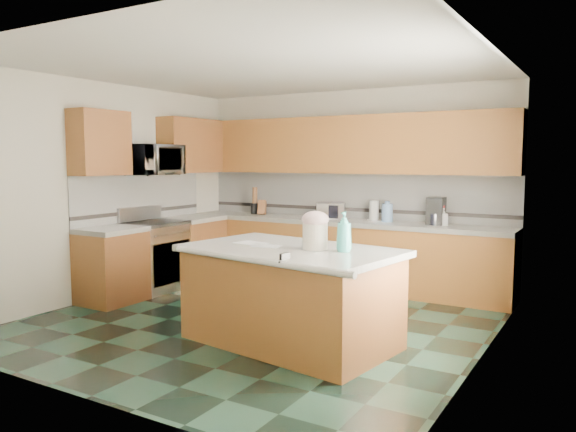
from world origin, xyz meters
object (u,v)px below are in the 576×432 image
Objects in this scene: treat_jar at (315,236)px; toaster_oven at (331,211)px; island_base at (290,299)px; coffee_maker at (436,211)px; soap_bottle_island at (344,232)px; knife_block at (262,208)px; island_top at (290,251)px.

toaster_oven is at bearing 130.38° from treat_jar.
island_base is 5.44× the size of coffee_maker.
treat_jar is at bearing 178.88° from soap_bottle_island.
island_base is at bearing -156.96° from treat_jar.
soap_bottle_island is 0.95× the size of toaster_oven.
soap_bottle_island is (0.53, 0.03, 0.67)m from island_base.
knife_block is at bearing 157.83° from toaster_oven.
soap_bottle_island reaches higher than knife_block.
soap_bottle_island is (0.53, 0.03, 0.21)m from island_top.
island_top is 2.63m from coffee_maker.
soap_bottle_island is 2.82m from toaster_oven.
soap_bottle_island is 2.51m from coffee_maker.
soap_bottle_island reaches higher than treat_jar.
treat_jar is at bearing -100.62° from coffee_maker.
toaster_oven is at bearing 116.57° from island_base.
island_base is 0.86m from soap_bottle_island.
toaster_oven is 1.09× the size of coffee_maker.
island_base is at bearing -171.55° from island_top.
soap_bottle_island is at bearing -65.53° from knife_block.
coffee_maker is (0.40, 2.51, 0.05)m from treat_jar.
knife_block is (-1.97, 2.51, 0.13)m from island_top.
treat_jar is (0.25, 0.03, 0.61)m from island_base.
island_top is at bearing -156.96° from treat_jar.
island_base is at bearing -179.06° from soap_bottle_island.
island_base is 0.46m from island_top.
coffee_maker is (2.61, 0.03, 0.07)m from knife_block.
coffee_maker is (1.46, 0.03, 0.06)m from toaster_oven.
coffee_maker is at bearing -20.15° from knife_block.
island_base is 2.71m from toaster_oven.
toaster_oven is (-0.82, 2.51, 0.14)m from island_top.
knife_block is (-1.97, 2.51, 0.59)m from island_base.
treat_jar is 0.63× the size of toaster_oven.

